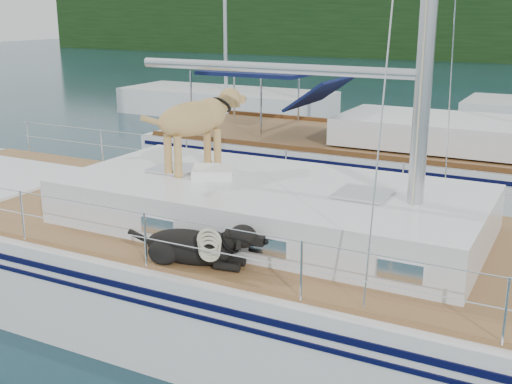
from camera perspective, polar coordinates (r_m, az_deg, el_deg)
The scene contains 4 objects.
ground at distance 8.92m, azimuth -3.49°, elevation -9.83°, with size 120.00×120.00×0.00m, color black.
main_sailboat at distance 8.60m, azimuth -3.08°, elevation -5.86°, with size 12.00×3.80×14.01m.
neighbor_sailboat at distance 14.13m, azimuth 12.90°, elevation 2.27°, with size 11.00×3.50×13.30m.
bg_boat_west at distance 24.40m, azimuth -2.66°, elevation 7.89°, with size 8.00×3.00×11.65m.
Camera 1 is at (4.20, -6.85, 3.88)m, focal length 45.00 mm.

